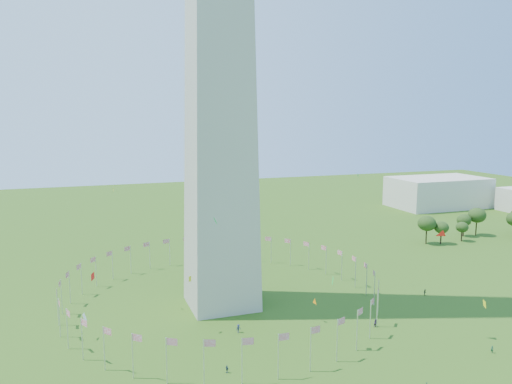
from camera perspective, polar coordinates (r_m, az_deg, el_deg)
flag_ring at (r=133.30m, az=-3.96°, el=-10.89°), size 80.24×80.24×9.00m
gov_building_east_a at (r=289.97m, az=20.07°, el=-0.01°), size 50.00×30.00×16.00m
kites_aloft at (r=105.19m, az=5.45°, el=-7.50°), size 76.29×72.45×36.32m
tree_line_east at (r=220.69m, az=23.83°, el=-3.57°), size 53.99×16.07×11.38m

